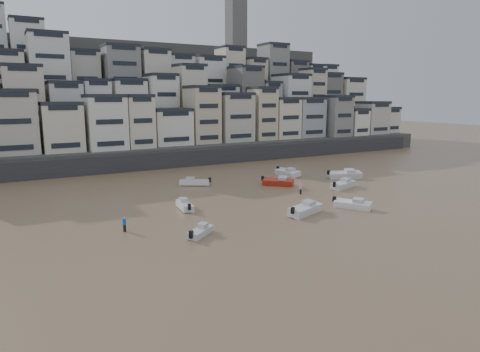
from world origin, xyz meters
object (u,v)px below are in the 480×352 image
boat_d (343,183)px  boat_a (305,208)px  boat_i (288,172)px  boat_g (345,174)px  person_blue (124,224)px  boat_h (195,181)px  boat_j (200,230)px  boat_f (185,204)px  boat_e (278,181)px  boat_b (353,203)px  person_pink (301,189)px

boat_d → boat_a: boat_a is taller
boat_i → boat_g: boat_g is taller
boat_a → person_blue: size_ratio=3.61×
boat_h → boat_j: (-10.32, -25.32, -0.16)m
boat_a → person_blue: 22.82m
boat_f → boat_e: boat_e is taller
boat_b → boat_i: (6.55, 24.28, 0.08)m
person_pink → boat_a: bearing=-124.6°
boat_d → boat_i: (-1.60, 13.61, 0.01)m
boat_h → boat_f: size_ratio=1.11×
person_blue → boat_b: bearing=-10.0°
boat_f → person_pink: size_ratio=2.91×
boat_j → boat_f: boat_f is taller
boat_e → person_pink: 7.21m
boat_f → boat_e: (19.92, 6.59, 0.10)m
boat_f → boat_b: bearing=-111.1°
boat_d → boat_f: (-28.23, 0.49, -0.13)m
boat_h → boat_e: size_ratio=0.96×
boat_j → boat_e: bearing=0.8°
boat_g → person_pink: 16.31m
boat_g → boat_e: (-14.44, 0.95, -0.13)m
boat_h → boat_f: bearing=92.2°
boat_d → boat_b: boat_d is taller
boat_i → boat_a: bearing=-38.0°
boat_g → boat_j: size_ratio=1.54×
boat_a → boat_e: 18.33m
boat_f → boat_e: bearing=-63.7°
boat_h → person_pink: bearing=159.7°
boat_d → boat_b: bearing=-145.2°
boat_j → boat_a: size_ratio=0.70×
boat_b → boat_a: bearing=-128.0°
boat_e → person_blue: person_blue is taller
person_pink → boat_g: bearing=22.5°
boat_h → person_blue: size_ratio=3.21×
boat_g → person_blue: 45.61m
boat_e → person_pink: size_ratio=3.34×
boat_j → boat_a: boat_a is taller
boat_b → boat_g: (14.28, 16.82, 0.17)m
boat_d → boat_f: size_ratio=1.19×
boat_d → boat_e: 10.91m
boat_d → person_blue: person_blue is taller
boat_b → boat_i: 25.15m
boat_h → person_pink: size_ratio=3.21×
boat_f → person_blue: bearing=129.2°
boat_h → boat_i: boat_i is taller
boat_i → boat_d: bearing=-0.4°
boat_i → person_blue: size_ratio=3.47×
boat_a → boat_e: size_ratio=1.08×
boat_b → person_blue: bearing=-130.8°
boat_d → boat_h: size_ratio=1.07×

